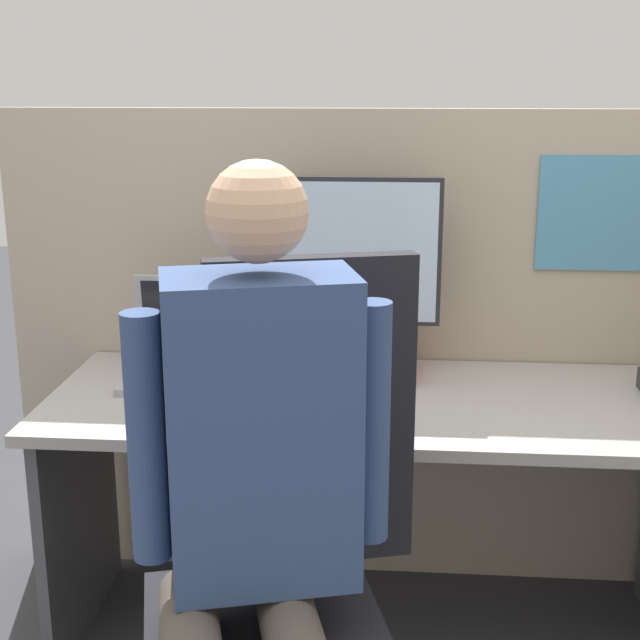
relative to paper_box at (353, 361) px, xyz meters
The scene contains 9 objects.
cubicle_panel_back 0.18m from the paper_box, 68.74° to the left, with size 2.19×0.05×1.42m.
desk 0.28m from the paper_box, 72.17° to the right, with size 1.69×0.66×0.70m.
paper_box is the anchor object (origin of this frame).
monitor 0.28m from the paper_box, 90.00° to the left, with size 0.47×0.21×0.48m.
laptop 0.45m from the paper_box, 169.76° to the right, with size 0.33×0.26×0.27m.
mouse 0.40m from the paper_box, 119.48° to the right, with size 0.06×0.05×0.03m.
carrot_toy 0.36m from the paper_box, 91.57° to the right, with size 0.05×0.12×0.05m.
office_chair 0.79m from the paper_box, 97.24° to the right, with size 0.57×0.61×1.16m.
person 0.94m from the paper_box, 98.65° to the right, with size 0.47×0.46×1.37m.
Camera 1 is at (0.04, -1.85, 1.50)m, focal length 50.00 mm.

